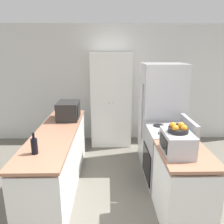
{
  "coord_description": "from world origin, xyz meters",
  "views": [
    {
      "loc": [
        -0.06,
        -1.79,
        2.04
      ],
      "look_at": [
        0.0,
        1.73,
        1.05
      ],
      "focal_mm": 35.0,
      "sensor_mm": 36.0,
      "label": 1
    }
  ],
  "objects": [
    {
      "name": "pantry_cabinet",
      "position": [
        -0.0,
        2.86,
        1.0
      ],
      "size": [
        0.86,
        0.55,
        2.0
      ],
      "color": "white",
      "rests_on": "ground_plane"
    },
    {
      "name": "refrigerator",
      "position": [
        0.91,
        2.03,
        0.92
      ],
      "size": [
        0.76,
        0.68,
        1.83
      ],
      "color": "#B7B7BC",
      "rests_on": "ground_plane"
    },
    {
      "name": "microwave",
      "position": [
        -0.75,
        1.86,
        1.04
      ],
      "size": [
        0.36,
        0.47,
        0.31
      ],
      "color": "black",
      "rests_on": "counter_left"
    },
    {
      "name": "stove",
      "position": [
        0.86,
        1.29,
        0.45
      ],
      "size": [
        0.66,
        0.71,
        1.05
      ],
      "color": "#9E9EA3",
      "rests_on": "ground_plane"
    },
    {
      "name": "wall_back",
      "position": [
        0.0,
        3.17,
        1.3
      ],
      "size": [
        7.0,
        0.06,
        2.6
      ],
      "color": "silver",
      "rests_on": "ground_plane"
    },
    {
      "name": "counter_right",
      "position": [
        0.84,
        0.51,
        0.43
      ],
      "size": [
        0.6,
        0.81,
        0.89
      ],
      "color": "silver",
      "rests_on": "ground_plane"
    },
    {
      "name": "wine_bottle",
      "position": [
        -0.91,
        0.52,
        0.99
      ],
      "size": [
        0.08,
        0.08,
        0.26
      ],
      "color": "black",
      "rests_on": "counter_left"
    },
    {
      "name": "counter_left",
      "position": [
        -0.84,
        1.28,
        0.43
      ],
      "size": [
        0.6,
        2.36,
        0.89
      ],
      "color": "silver",
      "rests_on": "ground_plane"
    },
    {
      "name": "fruit_bowl",
      "position": [
        0.73,
        0.52,
        1.19
      ],
      "size": [
        0.23,
        0.23,
        0.1
      ],
      "color": "black",
      "rests_on": "toaster_oven"
    },
    {
      "name": "toaster_oven",
      "position": [
        0.73,
        0.51,
        1.02
      ],
      "size": [
        0.32,
        0.45,
        0.26
      ],
      "color": "#B2B2B7",
      "rests_on": "counter_right"
    }
  ]
}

